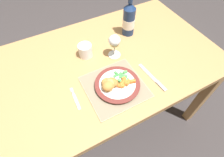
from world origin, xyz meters
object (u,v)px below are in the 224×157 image
(wine_glass, at_px, (115,42))
(table_knife, at_px, (154,79))
(fork, at_px, (76,100))
(drinking_cup, at_px, (85,50))
(dinner_plate, at_px, (117,84))
(dining_table, at_px, (93,74))
(bottle, at_px, (129,19))

(wine_glass, bearing_deg, table_knife, -68.88)
(fork, distance_m, drinking_cup, 0.32)
(table_knife, bearing_deg, dinner_plate, 164.24)
(dining_table, xyz_separation_m, fork, (-0.17, -0.18, 0.09))
(dinner_plate, relative_size, fork, 1.71)
(dining_table, xyz_separation_m, table_knife, (0.26, -0.26, 0.09))
(dining_table, distance_m, drinking_cup, 0.15)
(dinner_plate, xyz_separation_m, bottle, (0.28, 0.35, 0.09))
(table_knife, xyz_separation_m, drinking_cup, (-0.26, 0.35, 0.04))
(dinner_plate, height_order, bottle, bottle)
(dinner_plate, xyz_separation_m, table_knife, (0.20, -0.06, -0.01))
(dining_table, relative_size, drinking_cup, 19.18)
(fork, relative_size, bottle, 0.47)
(dining_table, distance_m, table_knife, 0.37)
(dinner_plate, relative_size, wine_glass, 1.63)
(fork, xyz_separation_m, table_knife, (0.42, -0.08, 0.00))
(dinner_plate, bearing_deg, dining_table, 105.81)
(dinner_plate, relative_size, table_knife, 1.09)
(fork, bearing_deg, dining_table, 46.37)
(dinner_plate, bearing_deg, wine_glass, 65.43)
(wine_glass, height_order, bottle, bottle)
(bottle, bearing_deg, dining_table, -155.51)
(dining_table, relative_size, dinner_plate, 6.52)
(drinking_cup, bearing_deg, dinner_plate, -79.16)
(fork, xyz_separation_m, bottle, (0.50, 0.33, 0.10))
(fork, relative_size, wine_glass, 0.95)
(wine_glass, bearing_deg, dining_table, -175.64)
(fork, height_order, drinking_cup, drinking_cup)
(fork, bearing_deg, table_knife, -10.71)
(dinner_plate, bearing_deg, drinking_cup, 100.84)
(dining_table, height_order, bottle, bottle)
(table_knife, distance_m, wine_glass, 0.30)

